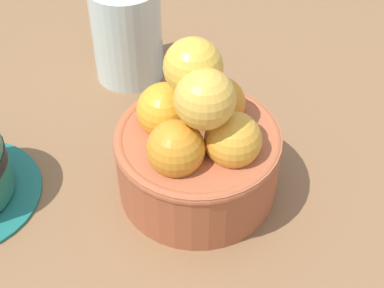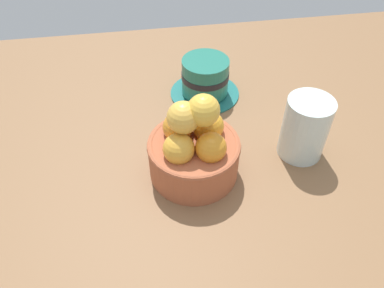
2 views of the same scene
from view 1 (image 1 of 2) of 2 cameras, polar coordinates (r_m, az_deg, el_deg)
The scene contains 3 objects.
ground_plane at distance 51.02cm, azimuth 0.52°, elevation -5.44°, with size 153.03×91.15×3.27cm, color brown.
terracotta_bowl at distance 46.19cm, azimuth 0.59°, elevation -0.17°, with size 13.35×13.35×14.00cm.
water_glass at distance 58.88cm, azimuth -6.36°, elevation 10.79°, with size 6.95×6.95×9.99cm, color silver.
Camera 1 is at (-31.11, 10.63, 37.38)cm, focal length 54.66 mm.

